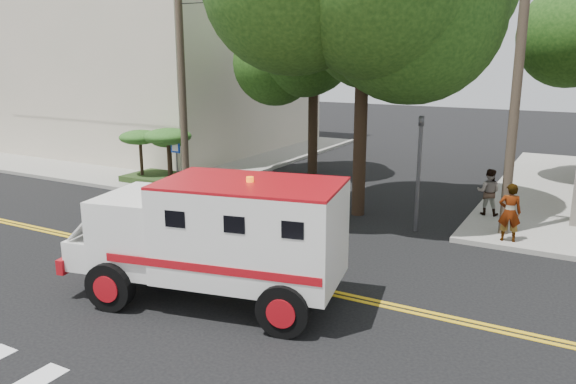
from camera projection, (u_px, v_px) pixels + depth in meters
The scene contains 12 objects.
ground at pixel (210, 267), 14.61m from camera, with size 100.00×100.00×0.00m, color black.
sidewalk_nw at pixel (162, 149), 32.42m from camera, with size 17.00×17.00×0.15m, color gray.
building_left at pixel (148, 59), 33.43m from camera, with size 16.00×14.00×10.00m, color beige.
utility_pole_left at pixel (182, 79), 21.28m from camera, with size 0.28×0.28×9.00m, color #382D23.
utility_pole_right at pixel (517, 86), 15.86m from camera, with size 0.28×0.28×9.00m, color #382D23.
tree_left at pixel (318, 47), 24.54m from camera, with size 4.48×4.20×7.70m.
traffic_signal at pixel (419, 161), 17.06m from camera, with size 0.15×0.18×3.60m.
accessibility_sign at pixel (176, 158), 22.45m from camera, with size 0.45×0.10×2.02m.
palm_planter at pixel (160, 147), 23.35m from camera, with size 3.52×2.63×2.36m.
armored_truck at pixel (217, 233), 12.20m from camera, with size 6.45×3.45×2.79m.
pedestrian_a at pixel (510, 212), 15.99m from camera, with size 0.62×0.41×1.70m, color gray.
pedestrian_b at pixel (488, 192), 18.68m from camera, with size 0.76×0.59×1.56m, color gray.
Camera 1 is at (8.43, -11.04, 5.35)m, focal length 35.00 mm.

